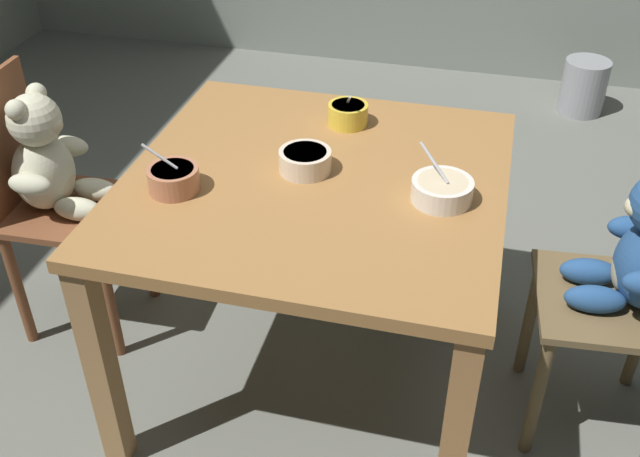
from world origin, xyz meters
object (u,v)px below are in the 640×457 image
at_px(teddy_chair_near_left, 50,175).
at_px(porridge_bowl_white_near_right, 442,190).
at_px(porridge_bowl_yellow_far_center, 348,114).
at_px(dining_table, 316,209).
at_px(metal_pail, 584,86).
at_px(porridge_bowl_terracotta_near_left, 174,178).
at_px(porridge_bowl_cream_center, 305,161).

bearing_deg(teddy_chair_near_left, porridge_bowl_white_near_right, -6.60).
bearing_deg(porridge_bowl_yellow_far_center, dining_table, -93.28).
bearing_deg(metal_pail, porridge_bowl_yellow_far_center, -115.18).
height_order(dining_table, metal_pail, dining_table).
xyz_separation_m(dining_table, porridge_bowl_yellow_far_center, (0.02, 0.32, 0.14)).
relative_size(teddy_chair_near_left, metal_pail, 3.17).
relative_size(porridge_bowl_white_near_right, metal_pail, 0.56).
xyz_separation_m(porridge_bowl_yellow_far_center, metal_pail, (0.86, 1.83, -0.63)).
relative_size(porridge_bowl_yellow_far_center, porridge_bowl_terracotta_near_left, 0.88).
bearing_deg(porridge_bowl_cream_center, porridge_bowl_yellow_far_center, 79.72).
bearing_deg(metal_pail, dining_table, -112.25).
bearing_deg(porridge_bowl_terracotta_near_left, teddy_chair_near_left, 158.19).
xyz_separation_m(porridge_bowl_cream_center, metal_pail, (0.91, 2.13, -0.63)).
bearing_deg(porridge_bowl_yellow_far_center, porridge_bowl_terracotta_near_left, -127.23).
relative_size(porridge_bowl_yellow_far_center, metal_pail, 0.46).
xyz_separation_m(porridge_bowl_cream_center, porridge_bowl_terracotta_near_left, (-0.31, -0.18, 0.00)).
distance_m(dining_table, porridge_bowl_cream_center, 0.14).
bearing_deg(porridge_bowl_white_near_right, porridge_bowl_yellow_far_center, 132.76).
xyz_separation_m(teddy_chair_near_left, porridge_bowl_yellow_far_center, (0.89, 0.26, 0.19)).
bearing_deg(porridge_bowl_cream_center, dining_table, -35.24).
relative_size(porridge_bowl_terracotta_near_left, porridge_bowl_white_near_right, 0.91).
relative_size(teddy_chair_near_left, porridge_bowl_terracotta_near_left, 6.17).
relative_size(dining_table, porridge_bowl_cream_center, 7.12).
height_order(dining_table, porridge_bowl_cream_center, porridge_bowl_cream_center).
xyz_separation_m(teddy_chair_near_left, metal_pail, (1.75, 2.09, -0.44)).
bearing_deg(porridge_bowl_white_near_right, porridge_bowl_cream_center, 171.63).
bearing_deg(dining_table, porridge_bowl_cream_center, 144.76).
bearing_deg(porridge_bowl_yellow_far_center, porridge_bowl_cream_center, -100.28).
bearing_deg(porridge_bowl_terracotta_near_left, metal_pail, 62.10).
relative_size(porridge_bowl_yellow_far_center, porridge_bowl_white_near_right, 0.81).
bearing_deg(porridge_bowl_terracotta_near_left, porridge_bowl_cream_center, 30.29).
xyz_separation_m(porridge_bowl_cream_center, porridge_bowl_white_near_right, (0.38, -0.06, -0.00)).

